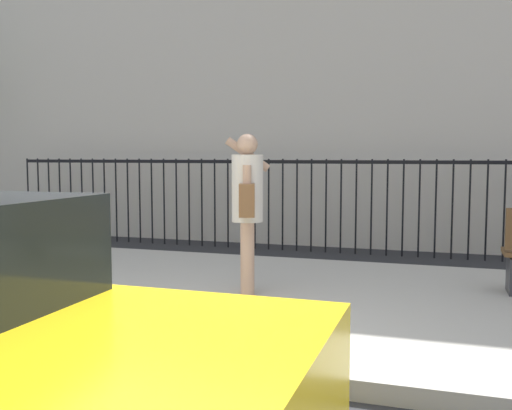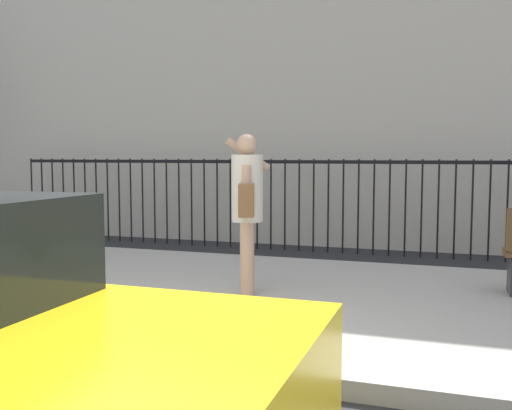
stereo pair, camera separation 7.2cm
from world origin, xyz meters
name	(u,v)px [view 2 (the right image)]	position (x,y,z in m)	size (l,w,h in m)	color
ground_plane	(153,376)	(0.00, 0.00, 0.00)	(60.00, 60.00, 0.00)	#28282B
sidewalk	(250,298)	(0.00, 2.20, 0.07)	(28.00, 4.40, 0.15)	#B2ADA3
building_facade	(349,13)	(0.00, 8.50, 4.61)	(28.00, 4.00, 9.22)	beige
iron_fence	(321,193)	(0.00, 5.90, 1.02)	(12.03, 0.04, 1.60)	black
pedestrian_on_phone	(247,201)	(0.01, 2.08, 1.16)	(0.53, 0.72, 1.74)	tan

